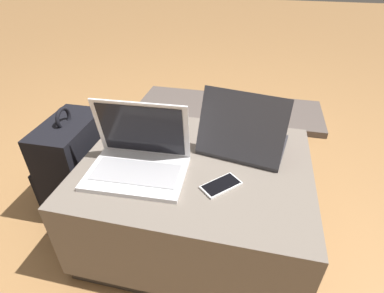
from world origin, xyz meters
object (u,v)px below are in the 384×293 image
(wrist_brace, at_px, (128,126))
(laptop_far, at_px, (243,138))
(laptop_near, at_px, (138,158))
(cell_phone, at_px, (221,185))
(backpack, at_px, (74,166))

(wrist_brace, bearing_deg, laptop_far, -0.40)
(laptop_near, relative_size, cell_phone, 2.44)
(laptop_far, xyz_separation_m, wrist_brace, (-0.49, 0.00, -0.01))
(laptop_near, relative_size, wrist_brace, 2.03)
(cell_phone, bearing_deg, laptop_near, 38.37)
(laptop_far, relative_size, backpack, 0.69)
(cell_phone, distance_m, wrist_brace, 0.51)
(laptop_far, height_order, backpack, laptop_far)
(backpack, relative_size, wrist_brace, 2.96)
(laptop_near, bearing_deg, wrist_brace, 118.78)
(backpack, bearing_deg, wrist_brace, 102.20)
(laptop_far, height_order, cell_phone, laptop_far)
(wrist_brace, bearing_deg, backpack, -166.89)
(laptop_near, relative_size, laptop_far, 0.99)
(laptop_near, bearing_deg, cell_phone, -7.84)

